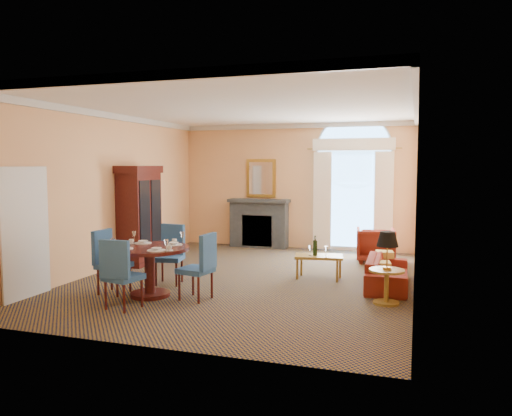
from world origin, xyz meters
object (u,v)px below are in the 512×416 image
(side_table, at_px, (387,259))
(dining_table, at_px, (150,260))
(coffee_table, at_px, (319,257))
(sofa, at_px, (387,272))
(armoire, at_px, (139,217))
(armchair, at_px, (376,245))

(side_table, bearing_deg, dining_table, -169.13)
(coffee_table, distance_m, side_table, 1.92)
(sofa, bearing_deg, side_table, -178.86)
(coffee_table, relative_size, side_table, 0.86)
(sofa, relative_size, coffee_table, 1.86)
(armoire, distance_m, side_table, 5.58)
(dining_table, height_order, armchair, dining_table)
(dining_table, xyz_separation_m, armchair, (3.28, 4.10, -0.22))
(side_table, bearing_deg, armoire, 162.73)
(sofa, xyz_separation_m, coffee_table, (-1.27, 0.22, 0.17))
(armoire, distance_m, coffee_table, 4.05)
(dining_table, xyz_separation_m, sofa, (3.66, 1.85, -0.34))
(armoire, bearing_deg, armchair, 19.54)
(armoire, bearing_deg, side_table, -17.27)
(side_table, bearing_deg, coffee_table, 134.13)
(armchair, xyz_separation_m, side_table, (0.43, -3.39, 0.33))
(sofa, distance_m, side_table, 1.23)
(armoire, relative_size, dining_table, 1.64)
(dining_table, height_order, sofa, dining_table)
(side_table, bearing_deg, armchair, 97.22)
(armchair, distance_m, coffee_table, 2.22)
(coffee_table, bearing_deg, sofa, -19.14)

